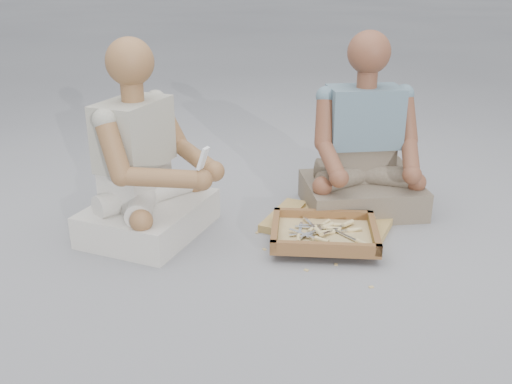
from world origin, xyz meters
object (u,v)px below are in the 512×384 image
at_px(carved_panel, 327,224).
at_px(companion, 364,153).
at_px(tool_tray, 324,234).
at_px(craftsman, 145,171).

height_order(carved_panel, companion, companion).
relative_size(tool_tray, craftsman, 0.62).
bearing_deg(carved_panel, tool_tray, -78.30).
relative_size(carved_panel, tool_tray, 1.00).
distance_m(craftsman, companion, 1.15).
xyz_separation_m(tool_tray, companion, (0.05, 0.53, 0.25)).
height_order(carved_panel, tool_tray, tool_tray).
xyz_separation_m(tool_tray, craftsman, (-0.85, -0.19, 0.26)).
bearing_deg(companion, craftsman, 8.89).
bearing_deg(companion, carved_panel, 44.62).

